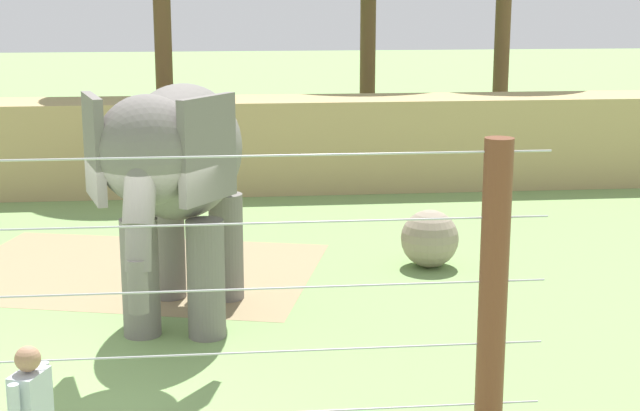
{
  "coord_description": "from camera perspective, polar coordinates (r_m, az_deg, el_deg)",
  "views": [
    {
      "loc": [
        1.26,
        -11.21,
        4.59
      ],
      "look_at": [
        2.74,
        2.76,
        1.4
      ],
      "focal_mm": 54.26,
      "sensor_mm": 36.0,
      "label": 1
    }
  ],
  "objects": [
    {
      "name": "elephant",
      "position": [
        13.13,
        -8.42,
        2.3
      ],
      "size": [
        2.22,
        4.51,
        3.37
      ],
      "color": "slate",
      "rests_on": "ground"
    },
    {
      "name": "enrichment_ball",
      "position": [
        16.22,
        6.49,
        -1.95
      ],
      "size": [
        0.97,
        0.97,
        0.97
      ],
      "primitive_type": "sphere",
      "color": "gray",
      "rests_on": "ground"
    },
    {
      "name": "dirt_patch",
      "position": [
        16.3,
        -10.92,
        -3.79
      ],
      "size": [
        6.79,
        5.61,
        0.01
      ],
      "primitive_type": "cube",
      "rotation": [
        0.0,
        0.0,
        -0.26
      ],
      "color": "#937F5B",
      "rests_on": "ground"
    },
    {
      "name": "cable_fence",
      "position": [
        9.2,
        -13.69,
        -6.41
      ],
      "size": [
        8.69,
        0.28,
        3.22
      ],
      "color": "brown",
      "rests_on": "ground"
    },
    {
      "name": "ground_plane",
      "position": [
        12.18,
        -11.71,
        -9.63
      ],
      "size": [
        120.0,
        120.0,
        0.0
      ],
      "primitive_type": "plane",
      "color": "#759956"
    },
    {
      "name": "embankment_wall",
      "position": [
        22.34,
        -9.23,
        3.5
      ],
      "size": [
        36.0,
        1.8,
        2.09
      ],
      "primitive_type": "cube",
      "color": "tan",
      "rests_on": "ground"
    }
  ]
}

